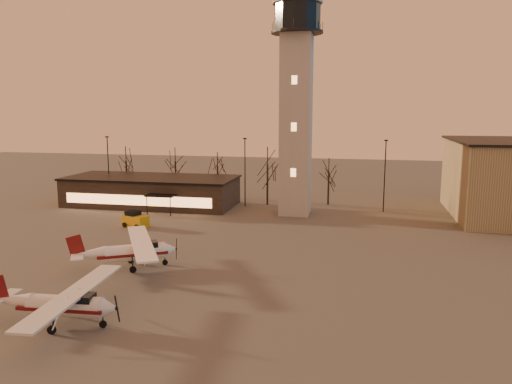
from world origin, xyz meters
TOP-DOWN VIEW (x-y plane):
  - ground at (0.00, 0.00)m, footprint 220.00×220.00m
  - control_tower at (0.00, 30.00)m, footprint 6.80×6.80m
  - terminal at (-21.99, 31.98)m, footprint 25.40×12.20m
  - light_poles at (0.50, 31.00)m, footprint 58.50×12.25m
  - tree_row at (-13.70, 39.16)m, footprint 37.20×9.20m
  - cessna_front at (-9.86, -8.97)m, footprint 9.61×12.13m
  - cessna_rear at (-10.86, 3.50)m, footprint 10.07×11.84m
  - service_cart at (-18.10, 18.22)m, footprint 3.46×2.76m

SIDE VIEW (x-z plane):
  - ground at x=0.00m, z-range 0.00..0.00m
  - service_cart at x=-18.10m, z-range -0.23..1.72m
  - cessna_front at x=-9.86m, z-range -0.53..2.81m
  - cessna_rear at x=-10.86m, z-range -0.55..2.95m
  - terminal at x=-21.99m, z-range 0.01..4.31m
  - light_poles at x=0.50m, z-range 0.34..10.48m
  - tree_row at x=-13.70m, z-range 1.54..10.34m
  - control_tower at x=0.00m, z-range 0.03..32.63m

